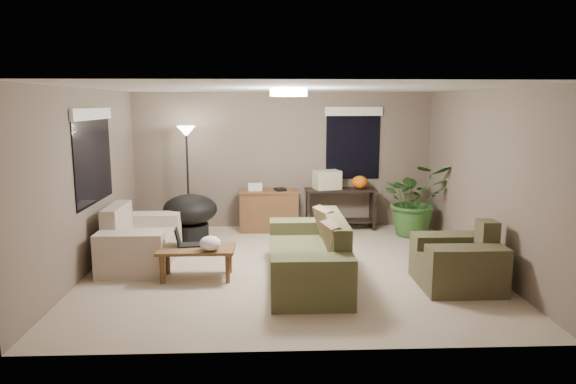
{
  "coord_description": "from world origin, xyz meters",
  "views": [
    {
      "loc": [
        -0.29,
        -6.99,
        2.3
      ],
      "look_at": [
        0.0,
        0.2,
        1.05
      ],
      "focal_mm": 32.0,
      "sensor_mm": 36.0,
      "label": 1
    }
  ],
  "objects_px": {
    "desk": "(269,210)",
    "papasan_chair": "(190,214)",
    "main_sofa": "(310,259)",
    "coffee_table": "(197,252)",
    "armchair": "(458,263)",
    "houseplant": "(415,207)",
    "cat_scratching_post": "(453,253)",
    "floor_lamp": "(187,144)",
    "loveseat": "(139,243)",
    "console_table": "(340,206)"
  },
  "relations": [
    {
      "from": "desk",
      "to": "papasan_chair",
      "type": "xyz_separation_m",
      "value": [
        -1.32,
        -0.69,
        0.09
      ]
    },
    {
      "from": "main_sofa",
      "to": "coffee_table",
      "type": "height_order",
      "value": "main_sofa"
    },
    {
      "from": "armchair",
      "to": "desk",
      "type": "distance_m",
      "value": 3.82
    },
    {
      "from": "papasan_chair",
      "to": "houseplant",
      "type": "relative_size",
      "value": 0.75
    },
    {
      "from": "coffee_table",
      "to": "cat_scratching_post",
      "type": "height_order",
      "value": "cat_scratching_post"
    },
    {
      "from": "floor_lamp",
      "to": "houseplant",
      "type": "xyz_separation_m",
      "value": [
        3.98,
        -0.25,
        -1.1
      ]
    },
    {
      "from": "coffee_table",
      "to": "houseplant",
      "type": "xyz_separation_m",
      "value": [
        3.52,
        2.13,
        0.14
      ]
    },
    {
      "from": "main_sofa",
      "to": "cat_scratching_post",
      "type": "xyz_separation_m",
      "value": [
        2.05,
        0.44,
        -0.08
      ]
    },
    {
      "from": "armchair",
      "to": "desk",
      "type": "xyz_separation_m",
      "value": [
        -2.38,
        2.99,
        0.08
      ]
    },
    {
      "from": "coffee_table",
      "to": "houseplant",
      "type": "distance_m",
      "value": 4.12
    },
    {
      "from": "floor_lamp",
      "to": "houseplant",
      "type": "relative_size",
      "value": 1.49
    },
    {
      "from": "loveseat",
      "to": "armchair",
      "type": "distance_m",
      "value": 4.44
    },
    {
      "from": "desk",
      "to": "console_table",
      "type": "bearing_deg",
      "value": 4.04
    },
    {
      "from": "desk",
      "to": "main_sofa",
      "type": "bearing_deg",
      "value": -79.03
    },
    {
      "from": "console_table",
      "to": "floor_lamp",
      "type": "distance_m",
      "value": 2.98
    },
    {
      "from": "main_sofa",
      "to": "console_table",
      "type": "bearing_deg",
      "value": 74.2
    },
    {
      "from": "armchair",
      "to": "coffee_table",
      "type": "xyz_separation_m",
      "value": [
        -3.35,
        0.44,
        0.06
      ]
    },
    {
      "from": "coffee_table",
      "to": "houseplant",
      "type": "relative_size",
      "value": 0.78
    },
    {
      "from": "main_sofa",
      "to": "coffee_table",
      "type": "bearing_deg",
      "value": 174.34
    },
    {
      "from": "armchair",
      "to": "houseplant",
      "type": "bearing_deg",
      "value": 86.14
    },
    {
      "from": "console_table",
      "to": "papasan_chair",
      "type": "bearing_deg",
      "value": -163.55
    },
    {
      "from": "loveseat",
      "to": "coffee_table",
      "type": "bearing_deg",
      "value": -38.04
    },
    {
      "from": "console_table",
      "to": "desk",
      "type": "bearing_deg",
      "value": -175.96
    },
    {
      "from": "armchair",
      "to": "coffee_table",
      "type": "relative_size",
      "value": 1.0
    },
    {
      "from": "desk",
      "to": "papasan_chair",
      "type": "bearing_deg",
      "value": -152.61
    },
    {
      "from": "armchair",
      "to": "floor_lamp",
      "type": "xyz_separation_m",
      "value": [
        -3.81,
        2.81,
        1.3
      ]
    },
    {
      "from": "cat_scratching_post",
      "to": "loveseat",
      "type": "bearing_deg",
      "value": 174.39
    },
    {
      "from": "loveseat",
      "to": "console_table",
      "type": "bearing_deg",
      "value": 30.8
    },
    {
      "from": "cat_scratching_post",
      "to": "floor_lamp",
      "type": "bearing_deg",
      "value": 152.39
    },
    {
      "from": "console_table",
      "to": "floor_lamp",
      "type": "relative_size",
      "value": 0.68
    },
    {
      "from": "armchair",
      "to": "houseplant",
      "type": "height_order",
      "value": "houseplant"
    },
    {
      "from": "desk",
      "to": "papasan_chair",
      "type": "distance_m",
      "value": 1.49
    },
    {
      "from": "armchair",
      "to": "desk",
      "type": "relative_size",
      "value": 0.91
    },
    {
      "from": "papasan_chair",
      "to": "houseplant",
      "type": "distance_m",
      "value": 3.88
    },
    {
      "from": "loveseat",
      "to": "armchair",
      "type": "relative_size",
      "value": 1.6
    },
    {
      "from": "coffee_table",
      "to": "cat_scratching_post",
      "type": "distance_m",
      "value": 3.56
    },
    {
      "from": "armchair",
      "to": "desk",
      "type": "height_order",
      "value": "armchair"
    },
    {
      "from": "loveseat",
      "to": "desk",
      "type": "xyz_separation_m",
      "value": [
        1.9,
        1.82,
        0.08
      ]
    },
    {
      "from": "armchair",
      "to": "houseplant",
      "type": "xyz_separation_m",
      "value": [
        0.17,
        2.56,
        0.2
      ]
    },
    {
      "from": "houseplant",
      "to": "desk",
      "type": "bearing_deg",
      "value": 170.62
    },
    {
      "from": "armchair",
      "to": "cat_scratching_post",
      "type": "height_order",
      "value": "armchair"
    },
    {
      "from": "main_sofa",
      "to": "papasan_chair",
      "type": "bearing_deg",
      "value": 132.51
    },
    {
      "from": "houseplant",
      "to": "floor_lamp",
      "type": "bearing_deg",
      "value": 176.39
    },
    {
      "from": "console_table",
      "to": "papasan_chair",
      "type": "xyz_separation_m",
      "value": [
        -2.63,
        -0.78,
        0.03
      ]
    },
    {
      "from": "floor_lamp",
      "to": "console_table",
      "type": "bearing_deg",
      "value": 5.5
    },
    {
      "from": "armchair",
      "to": "cat_scratching_post",
      "type": "distance_m",
      "value": 0.75
    },
    {
      "from": "main_sofa",
      "to": "armchair",
      "type": "distance_m",
      "value": 1.88
    },
    {
      "from": "papasan_chair",
      "to": "console_table",
      "type": "bearing_deg",
      "value": 16.45
    },
    {
      "from": "floor_lamp",
      "to": "houseplant",
      "type": "distance_m",
      "value": 4.13
    },
    {
      "from": "main_sofa",
      "to": "floor_lamp",
      "type": "height_order",
      "value": "floor_lamp"
    }
  ]
}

